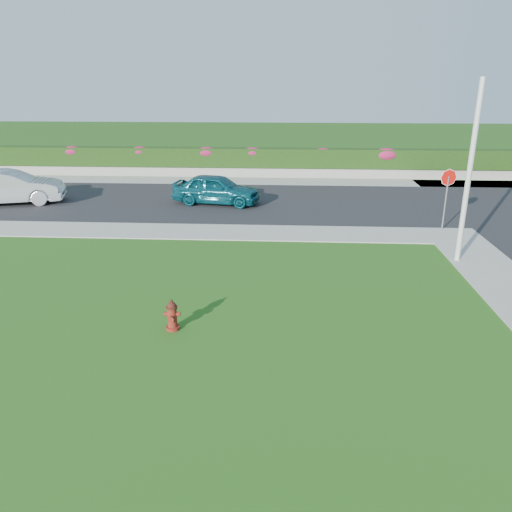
# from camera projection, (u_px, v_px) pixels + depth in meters

# --- Properties ---
(ground) EXTENTS (120.00, 120.00, 0.00)m
(ground) POSITION_uv_depth(u_px,v_px,m) (252.00, 357.00, 10.58)
(ground) COLOR black
(ground) RESTS_ON ground
(street_far) EXTENTS (26.00, 8.00, 0.04)m
(street_far) POSITION_uv_depth(u_px,v_px,m) (168.00, 201.00, 24.01)
(street_far) COLOR black
(street_far) RESTS_ON ground
(sidewalk_far) EXTENTS (24.00, 2.00, 0.04)m
(sidewalk_far) POSITION_uv_depth(u_px,v_px,m) (113.00, 230.00, 19.37)
(sidewalk_far) COLOR gray
(sidewalk_far) RESTS_ON ground
(curb_corner) EXTENTS (2.00, 2.00, 0.04)m
(curb_corner) POSITION_uv_depth(u_px,v_px,m) (454.00, 236.00, 18.66)
(curb_corner) COLOR gray
(curb_corner) RESTS_ON ground
(sidewalk_beyond) EXTENTS (34.00, 2.00, 0.04)m
(sidewalk_beyond) POSITION_uv_depth(u_px,v_px,m) (256.00, 182.00, 28.50)
(sidewalk_beyond) COLOR gray
(sidewalk_beyond) RESTS_ON ground
(retaining_wall) EXTENTS (34.00, 0.40, 0.60)m
(retaining_wall) POSITION_uv_depth(u_px,v_px,m) (258.00, 172.00, 29.81)
(retaining_wall) COLOR gray
(retaining_wall) RESTS_ON ground
(hedge) EXTENTS (32.00, 0.90, 1.10)m
(hedge) POSITION_uv_depth(u_px,v_px,m) (258.00, 158.00, 29.62)
(hedge) COLOR black
(hedge) RESTS_ON retaining_wall
(fire_hydrant) EXTENTS (0.38, 0.36, 0.75)m
(fire_hydrant) POSITION_uv_depth(u_px,v_px,m) (172.00, 316.00, 11.63)
(fire_hydrant) COLOR #51100C
(fire_hydrant) RESTS_ON ground
(sedan_teal) EXTENTS (4.27, 2.30, 1.38)m
(sedan_teal) POSITION_uv_depth(u_px,v_px,m) (216.00, 189.00, 23.18)
(sedan_teal) COLOR #0B4855
(sedan_teal) RESTS_ON street_far
(sedan_silver) EXTENTS (5.00, 2.87, 1.56)m
(sedan_silver) POSITION_uv_depth(u_px,v_px,m) (10.00, 187.00, 23.13)
(sedan_silver) COLOR #AFB2B7
(sedan_silver) RESTS_ON street_far
(utility_pole) EXTENTS (0.16, 0.16, 5.63)m
(utility_pole) POSITION_uv_depth(u_px,v_px,m) (469.00, 174.00, 15.22)
(utility_pole) COLOR silver
(utility_pole) RESTS_ON ground
(stop_sign) EXTENTS (0.64, 0.17, 2.40)m
(stop_sign) POSITION_uv_depth(u_px,v_px,m) (448.00, 186.00, 18.82)
(stop_sign) COLOR slate
(stop_sign) RESTS_ON ground
(flower_clump_a) EXTENTS (1.26, 0.81, 0.63)m
(flower_clump_a) POSITION_uv_depth(u_px,v_px,m) (72.00, 151.00, 30.04)
(flower_clump_a) COLOR #A41C43
(flower_clump_a) RESTS_ON hedge
(flower_clump_b) EXTENTS (1.17, 0.75, 0.58)m
(flower_clump_b) POSITION_uv_depth(u_px,v_px,m) (140.00, 151.00, 29.81)
(flower_clump_b) COLOR #A41C43
(flower_clump_b) RESTS_ON hedge
(flower_clump_c) EXTENTS (1.28, 0.82, 0.64)m
(flower_clump_c) POSITION_uv_depth(u_px,v_px,m) (206.00, 152.00, 29.59)
(flower_clump_c) COLOR #A41C43
(flower_clump_c) RESTS_ON hedge
(flower_clump_d) EXTENTS (1.20, 0.77, 0.60)m
(flower_clump_d) POSITION_uv_depth(u_px,v_px,m) (253.00, 152.00, 29.44)
(flower_clump_d) COLOR #A41C43
(flower_clump_d) RESTS_ON hedge
(flower_clump_e) EXTENTS (1.07, 0.69, 0.53)m
(flower_clump_e) POSITION_uv_depth(u_px,v_px,m) (323.00, 153.00, 29.21)
(flower_clump_e) COLOR #A41C43
(flower_clump_e) RESTS_ON hedge
(flower_clump_f) EXTENTS (1.49, 0.96, 0.74)m
(flower_clump_f) POSITION_uv_depth(u_px,v_px,m) (386.00, 155.00, 29.04)
(flower_clump_f) COLOR #A41C43
(flower_clump_f) RESTS_ON hedge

